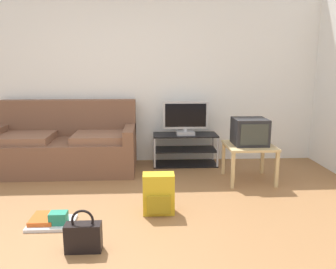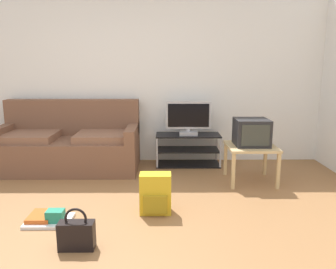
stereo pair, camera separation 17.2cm
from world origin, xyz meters
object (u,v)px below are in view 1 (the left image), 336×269
at_px(flat_tv, 185,118).
at_px(handbag, 83,236).
at_px(couch, 66,146).
at_px(backpack, 159,194).
at_px(crt_tv, 250,132).
at_px(tv_stand, 185,149).
at_px(side_table, 249,150).
at_px(floor_tray, 51,220).

distance_m(flat_tv, handbag, 2.65).
distance_m(couch, handbag, 2.31).
height_order(couch, backpack, couch).
bearing_deg(crt_tv, tv_stand, 135.34).
bearing_deg(tv_stand, flat_tv, -90.00).
bearing_deg(tv_stand, couch, -173.97).
bearing_deg(handbag, tv_stand, 66.04).
bearing_deg(handbag, backpack, 47.91).
bearing_deg(backpack, handbag, -118.75).
bearing_deg(flat_tv, tv_stand, 90.00).
relative_size(side_table, handbag, 1.70).
bearing_deg(side_table, backpack, -141.60).
xyz_separation_m(couch, floor_tray, (0.26, -1.73, -0.31)).
distance_m(side_table, floor_tray, 2.51).
height_order(couch, floor_tray, couch).
bearing_deg(floor_tray, crt_tv, 27.92).
height_order(backpack, floor_tray, backpack).
bearing_deg(backpack, side_table, 51.74).
bearing_deg(backpack, couch, 143.44).
distance_m(backpack, floor_tray, 1.05).
height_order(couch, side_table, couch).
bearing_deg(tv_stand, floor_tray, -127.32).
relative_size(tv_stand, crt_tv, 2.28).
relative_size(backpack, handbag, 1.16).
bearing_deg(handbag, floor_tray, 129.58).
bearing_deg(backpack, flat_tv, 88.68).
height_order(flat_tv, side_table, flat_tv).
bearing_deg(side_table, tv_stand, 134.72).
xyz_separation_m(couch, tv_stand, (1.72, 0.18, -0.12)).
bearing_deg(crt_tv, handbag, -137.71).
bearing_deg(side_table, handbag, -138.00).
xyz_separation_m(backpack, handbag, (-0.62, -0.69, -0.07)).
distance_m(crt_tv, handbag, 2.50).
distance_m(tv_stand, side_table, 1.08).
bearing_deg(crt_tv, side_table, -90.00).
distance_m(flat_tv, crt_tv, 1.04).
xyz_separation_m(tv_stand, side_table, (0.75, -0.76, 0.18)).
xyz_separation_m(couch, backpack, (1.28, -1.52, -0.15)).
height_order(flat_tv, floor_tray, flat_tv).
xyz_separation_m(side_table, floor_tray, (-2.20, -1.15, -0.37)).
bearing_deg(couch, crt_tv, -12.79).
relative_size(couch, backpack, 4.77).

